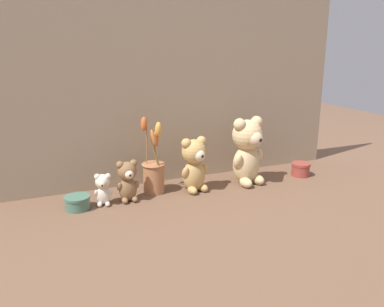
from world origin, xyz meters
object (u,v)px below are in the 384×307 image
object	(u,v)px
teddy_bear_tiny	(103,189)
flower_vase	(154,171)
teddy_bear_large	(248,150)
decorative_tin_short	(78,202)
decorative_tin_tall	(301,169)
teddy_bear_medium	(194,163)
teddy_bear_small	(128,180)

from	to	relation	value
teddy_bear_tiny	flower_vase	distance (m)	0.21
teddy_bear_tiny	flower_vase	xyz separation A→B (m)	(0.20, 0.05, 0.02)
teddy_bear_large	decorative_tin_short	bearing A→B (deg)	179.88
decorative_tin_tall	teddy_bear_large	bearing A→B (deg)	179.66
flower_vase	decorative_tin_tall	distance (m)	0.66
teddy_bear_medium	flower_vase	xyz separation A→B (m)	(-0.15, 0.04, -0.03)
teddy_bear_medium	decorative_tin_short	distance (m)	0.45
teddy_bear_tiny	decorative_tin_short	bearing A→B (deg)	179.89
teddy_bear_large	teddy_bear_medium	distance (m)	0.23
teddy_bear_small	teddy_bear_tiny	world-z (taller)	teddy_bear_small
teddy_bear_large	teddy_bear_small	xyz separation A→B (m)	(-0.50, 0.01, -0.06)
decorative_tin_short	teddy_bear_medium	bearing A→B (deg)	0.56
teddy_bear_large	decorative_tin_tall	size ratio (longest dim) A/B	3.40
teddy_bear_small	decorative_tin_tall	bearing A→B (deg)	-0.50
teddy_bear_small	flower_vase	size ratio (longest dim) A/B	0.52
teddy_bear_tiny	flower_vase	world-z (taller)	flower_vase
teddy_bear_medium	decorative_tin_short	bearing A→B (deg)	-179.44
teddy_bear_large	teddy_bear_tiny	world-z (taller)	teddy_bear_large
teddy_bear_tiny	decorative_tin_tall	world-z (taller)	teddy_bear_tiny
teddy_bear_medium	decorative_tin_short	size ratio (longest dim) A/B	2.39
decorative_tin_tall	decorative_tin_short	bearing A→B (deg)	179.82
decorative_tin_short	decorative_tin_tall	bearing A→B (deg)	-0.18
teddy_bear_small	decorative_tin_short	xyz separation A→B (m)	(-0.18, -0.00, -0.06)
teddy_bear_medium	teddy_bear_tiny	xyz separation A→B (m)	(-0.35, -0.00, -0.05)
teddy_bear_large	teddy_bear_tiny	xyz separation A→B (m)	(-0.59, 0.00, -0.08)
teddy_bear_large	decorative_tin_short	distance (m)	0.69
teddy_bear_large	decorative_tin_tall	xyz separation A→B (m)	(0.27, -0.00, -0.12)
teddy_bear_small	decorative_tin_tall	xyz separation A→B (m)	(0.76, -0.01, -0.05)
flower_vase	decorative_tin_tall	xyz separation A→B (m)	(0.65, -0.05, -0.06)
teddy_bear_tiny	teddy_bear_small	bearing A→B (deg)	2.43
flower_vase	decorative_tin_tall	world-z (taller)	flower_vase
decorative_tin_tall	flower_vase	bearing A→B (deg)	175.41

